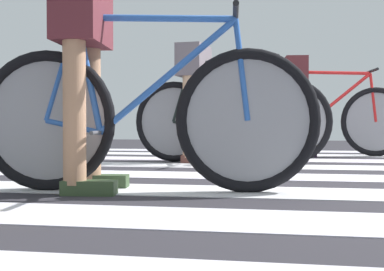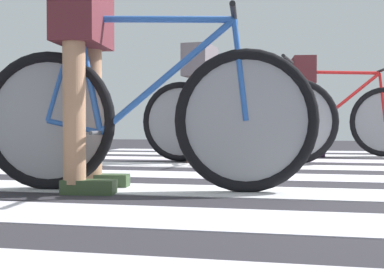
{
  "view_description": "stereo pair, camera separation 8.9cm",
  "coord_description": "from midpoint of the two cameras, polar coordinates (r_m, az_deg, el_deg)",
  "views": [
    {
      "loc": [
        -0.45,
        -3.49,
        0.37
      ],
      "look_at": [
        -0.92,
        -0.75,
        0.3
      ],
      "focal_mm": 48.54,
      "sensor_mm": 36.0,
      "label": 1
    },
    {
      "loc": [
        -0.36,
        -3.49,
        0.37
      ],
      "look_at": [
        -0.92,
        -0.75,
        0.3
      ],
      "focal_mm": 48.54,
      "sensor_mm": 36.0,
      "label": 2
    }
  ],
  "objects": [
    {
      "name": "cyclist_1_of_3",
      "position": [
        2.72,
        -12.71,
        7.99
      ],
      "size": [
        0.35,
        0.43,
        1.02
      ],
      "rotation": [
        0.0,
        0.0,
        0.09
      ],
      "color": "#A87A5B",
      "rests_on": "ground"
    },
    {
      "name": "bicycle_1_of_3",
      "position": [
        2.62,
        -6.18,
        2.24
      ],
      "size": [
        1.73,
        0.52,
        0.93
      ],
      "rotation": [
        0.0,
        0.0,
        0.09
      ],
      "color": "black",
      "rests_on": "ground"
    },
    {
      "name": "cyclist_2_of_3",
      "position": [
        4.59,
        -0.3,
        5.38
      ],
      "size": [
        0.36,
        0.43,
        1.03
      ],
      "rotation": [
        0.0,
        0.0,
        -0.12
      ],
      "color": "tan",
      "rests_on": "ground"
    },
    {
      "name": "crosswalk_markings",
      "position": [
        3.77,
        16.24,
        -3.91
      ],
      "size": [
        5.43,
        5.76,
        0.0
      ],
      "color": "silver",
      "rests_on": "ground"
    },
    {
      "name": "bicycle_2_of_3",
      "position": [
        4.5,
        3.49,
        1.89
      ],
      "size": [
        1.73,
        0.52,
        0.93
      ],
      "rotation": [
        0.0,
        0.0,
        -0.12
      ],
      "color": "black",
      "rests_on": "ground"
    },
    {
      "name": "bicycle_3_of_3",
      "position": [
        5.57,
        13.99,
        1.75
      ],
      "size": [
        1.73,
        0.52,
        0.93
      ],
      "rotation": [
        0.0,
        0.0,
        0.1
      ],
      "color": "black",
      "rests_on": "ground"
    },
    {
      "name": "ground",
      "position": [
        3.53,
        16.4,
        -4.46
      ],
      "size": [
        18.0,
        14.0,
        0.02
      ],
      "color": "#29282D"
    },
    {
      "name": "cyclist_3_of_3",
      "position": [
        5.54,
        10.83,
        4.67
      ],
      "size": [
        0.35,
        0.43,
        1.03
      ],
      "rotation": [
        0.0,
        0.0,
        0.1
      ],
      "color": "brown",
      "rests_on": "ground"
    }
  ]
}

